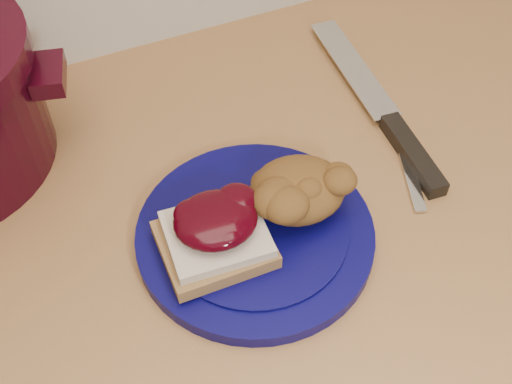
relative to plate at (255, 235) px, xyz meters
name	(u,v)px	position (x,y,z in m)	size (l,w,h in m)	color
plate	(255,235)	(0.00, 0.00, 0.00)	(0.24, 0.24, 0.02)	#060547
sandwich	(215,233)	(-0.04, -0.01, 0.03)	(0.11, 0.09, 0.05)	olive
stuffing_mound	(297,190)	(0.05, 0.01, 0.04)	(0.10, 0.09, 0.05)	brown
chef_knife	(395,128)	(0.21, 0.07, 0.00)	(0.06, 0.33, 0.02)	black
butter_knife	(404,154)	(0.21, 0.04, 0.00)	(0.17, 0.01, 0.00)	silver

